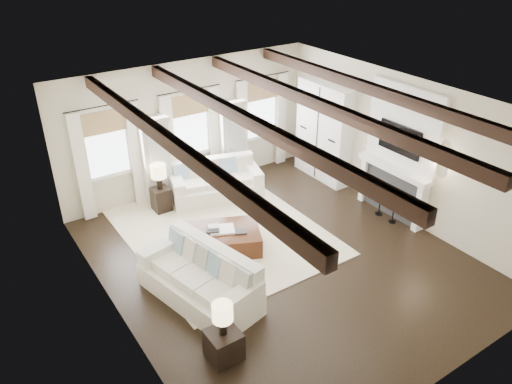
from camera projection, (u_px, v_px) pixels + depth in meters
ground at (280, 258)px, 10.01m from camera, size 7.50×7.50×0.00m
room_shell at (286, 149)px, 10.12m from camera, size 6.54×7.54×3.22m
area_rug at (222, 231)px, 10.85m from camera, size 3.79×4.59×0.02m
sofa_back at (216, 183)px, 12.09m from camera, size 2.33×1.53×0.92m
sofa_left at (202, 279)px, 8.80m from camera, size 1.51×2.46×0.98m
ottoman at (219, 240)px, 10.20m from camera, size 1.92×1.62×0.43m
tray at (222, 229)px, 10.11m from camera, size 0.61×0.55×0.04m
book_lower at (212, 230)px, 10.02m from camera, size 0.32×0.29×0.04m
book_upper at (214, 226)px, 10.07m from camera, size 0.27×0.25×0.03m
book_loose at (240, 232)px, 10.04m from camera, size 0.29×0.26×0.03m
side_table_front at (224, 345)px, 7.64m from camera, size 0.49×0.49×0.49m
lamp_front at (222, 314)px, 7.35m from camera, size 0.32×0.32×0.55m
side_table_back at (161, 199)px, 11.52m from camera, size 0.39×0.39×0.58m
lamp_back at (158, 173)px, 11.19m from camera, size 0.35×0.35×0.60m
candlestick_near at (394, 209)px, 11.05m from camera, size 0.16×0.16×0.80m
candlestick_far at (380, 201)px, 11.35m from camera, size 0.17×0.17×0.82m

